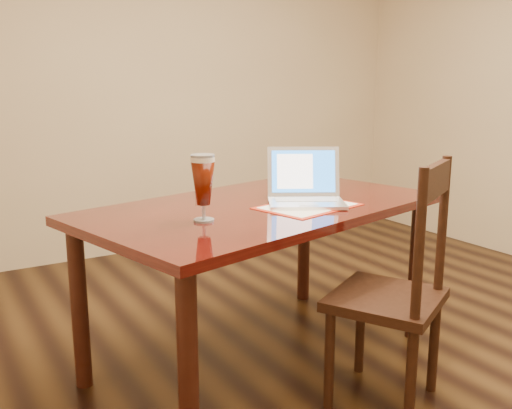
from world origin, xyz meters
TOP-DOWN VIEW (x-y plane):
  - ground at (0.00, 0.00)m, footprint 5.00×5.00m
  - dining_table at (-0.45, 0.32)m, footprint 1.93×1.36m
  - dining_chair at (-0.17, -0.31)m, footprint 0.62×0.61m

SIDE VIEW (x-z plane):
  - ground at x=0.00m, z-range 0.00..0.00m
  - dining_chair at x=-0.17m, z-range -0.03..1.06m
  - dining_table at x=-0.45m, z-range 0.18..1.28m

